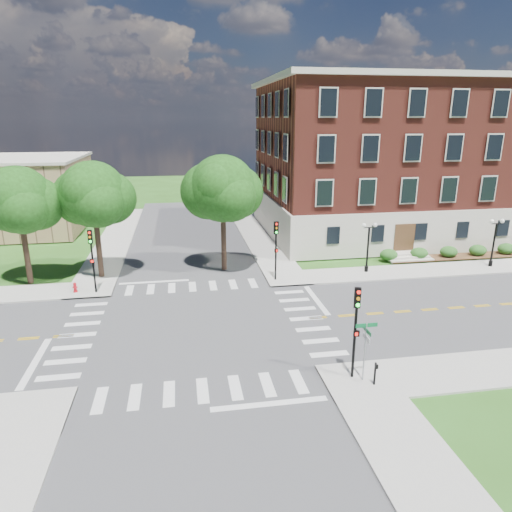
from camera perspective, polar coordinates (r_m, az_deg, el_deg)
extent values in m
plane|color=#294E16|center=(29.49, -7.47, -8.75)|extent=(160.00, 160.00, 0.00)
cube|color=#3D3D3F|center=(29.49, -7.47, -8.74)|extent=(90.00, 12.00, 0.01)
cube|color=#3D3D3F|center=(29.49, -7.47, -8.73)|extent=(12.00, 90.00, 0.01)
cube|color=#9E9B93|center=(43.58, 23.84, -1.45)|extent=(34.00, 3.50, 0.12)
cube|color=#9E9B93|center=(51.88, 0.05, 2.80)|extent=(3.50, 34.00, 0.12)
cube|color=#9E9B93|center=(51.69, -17.16, 1.98)|extent=(3.50, 34.00, 0.12)
cube|color=silver|center=(33.57, 7.55, -5.47)|extent=(0.40, 5.50, 0.00)
cube|color=beige|center=(55.50, 17.08, 5.27)|extent=(30.00, 20.00, 4.20)
cube|color=maroon|center=(54.56, 17.82, 13.52)|extent=(29.55, 19.70, 11.80)
cube|color=beige|center=(54.63, 18.43, 19.95)|extent=(30.60, 20.60, 0.50)
cube|color=#472D19|center=(45.08, 18.04, 2.09)|extent=(2.00, 0.10, 2.80)
cylinder|color=black|center=(39.88, -26.69, -0.25)|extent=(0.44, 0.44, 4.10)
sphere|color=#183B10|center=(38.92, -27.58, 6.24)|extent=(5.11, 5.11, 5.11)
cylinder|color=black|center=(39.32, -19.01, 0.50)|extent=(0.44, 0.44, 4.20)
sphere|color=#183B10|center=(38.33, -19.68, 7.28)|extent=(5.23, 5.23, 5.23)
cylinder|color=black|center=(38.99, -4.05, 1.29)|extent=(0.44, 0.44, 4.22)
sphere|color=#183B10|center=(37.97, -4.20, 8.40)|extent=(5.54, 5.54, 5.54)
cylinder|color=black|center=(23.48, 12.18, -10.55)|extent=(0.14, 0.14, 3.80)
cube|color=black|center=(22.49, 12.56, -5.11)|extent=(0.37, 0.31, 1.00)
cylinder|color=red|center=(22.26, 12.73, -4.45)|extent=(0.19, 0.11, 0.18)
cylinder|color=orange|center=(22.38, 12.68, -5.23)|extent=(0.19, 0.11, 0.18)
cylinder|color=#19E533|center=(22.50, 12.63, -6.01)|extent=(0.19, 0.11, 0.18)
cube|color=black|center=(23.06, 12.44, -9.43)|extent=(0.32, 0.21, 0.30)
cylinder|color=black|center=(36.49, 2.49, -0.13)|extent=(0.14, 0.14, 3.80)
cube|color=black|center=(35.86, 2.53, 3.54)|extent=(0.38, 0.33, 1.00)
cylinder|color=red|center=(35.66, 2.58, 4.01)|extent=(0.18, 0.12, 0.18)
cylinder|color=orange|center=(35.74, 2.58, 3.49)|extent=(0.18, 0.12, 0.18)
cylinder|color=#19E533|center=(35.82, 2.57, 2.98)|extent=(0.18, 0.12, 0.18)
cube|color=black|center=(36.15, 2.56, 0.70)|extent=(0.32, 0.23, 0.30)
cylinder|color=black|center=(35.88, -19.64, -1.43)|extent=(0.14, 0.14, 3.80)
cube|color=black|center=(35.24, -20.02, 2.28)|extent=(0.33, 0.23, 1.00)
cylinder|color=red|center=(35.04, -20.11, 2.75)|extent=(0.18, 0.06, 0.18)
cylinder|color=orange|center=(35.12, -20.06, 2.23)|extent=(0.18, 0.06, 0.18)
cylinder|color=#19E533|center=(35.20, -20.01, 1.71)|extent=(0.18, 0.06, 0.18)
cube|color=black|center=(35.54, -19.78, -0.60)|extent=(0.30, 0.13, 0.30)
cylinder|color=black|center=(40.01, 13.62, -1.54)|extent=(0.32, 0.32, 0.50)
cylinder|color=black|center=(39.53, 13.78, 0.73)|extent=(0.16, 0.16, 3.80)
cube|color=black|center=(39.05, 13.98, 3.48)|extent=(1.00, 0.06, 0.06)
sphere|color=white|center=(38.81, 13.32, 3.75)|extent=(0.36, 0.36, 0.36)
sphere|color=white|center=(39.20, 14.67, 3.78)|extent=(0.36, 0.36, 0.36)
cylinder|color=black|center=(45.30, 27.26, -0.82)|extent=(0.32, 0.32, 0.50)
cylinder|color=black|center=(44.88, 27.54, 1.19)|extent=(0.16, 0.16, 3.80)
cube|color=black|center=(44.46, 27.88, 3.61)|extent=(1.00, 0.06, 0.06)
sphere|color=white|center=(44.12, 27.39, 3.85)|extent=(0.36, 0.36, 0.36)
sphere|color=white|center=(44.73, 28.42, 3.86)|extent=(0.36, 0.36, 0.36)
cylinder|color=gray|center=(23.47, 13.42, -11.62)|extent=(0.07, 0.07, 3.10)
cube|color=#0C6434|center=(22.82, 13.66, -8.41)|extent=(1.10, 0.03, 0.20)
cube|color=#0C6434|center=(22.93, 13.62, -8.98)|extent=(0.03, 1.10, 0.20)
cube|color=silver|center=(23.14, 13.66, -9.97)|extent=(0.03, 0.75, 0.25)
cylinder|color=black|center=(23.71, 14.64, -14.04)|extent=(0.10, 0.10, 1.20)
cube|color=black|center=(23.39, 14.85, -13.24)|extent=(0.14, 0.08, 0.22)
cylinder|color=#AE0D16|center=(37.02, -21.63, -4.12)|extent=(0.32, 0.32, 0.10)
cylinder|color=#AE0D16|center=(36.94, -21.67, -3.76)|extent=(0.22, 0.22, 0.60)
sphere|color=#AE0D16|center=(36.83, -21.72, -3.28)|extent=(0.24, 0.24, 0.24)
cylinder|color=#AE0D16|center=(36.91, -21.68, -3.64)|extent=(0.35, 0.12, 0.12)
cylinder|color=#AE0D16|center=(36.91, -21.68, -3.64)|extent=(0.12, 0.35, 0.12)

